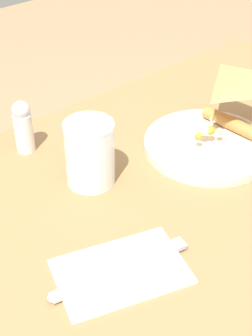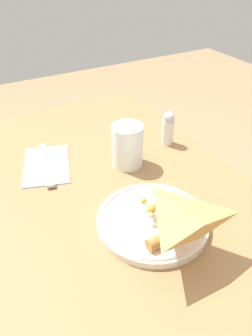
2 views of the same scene
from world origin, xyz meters
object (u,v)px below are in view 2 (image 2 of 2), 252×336
Objects in this scene: dining_table at (115,244)px; butter_knife at (47,166)px; milk_glass at (127,147)px; plate_pizza at (153,219)px; salt_shaker at (168,128)px; napkin_folded at (47,165)px.

dining_table is 5.22× the size of butter_knife.
dining_table is 9.75× the size of milk_glass.
plate_pizza is 0.33m from butter_knife.
plate_pizza is at bearing -145.73° from butter_knife.
salt_shaker is at bearing -39.90° from plate_pizza.
napkin_folded is 0.34m from salt_shaker.
dining_table is at bearing 22.11° from plate_pizza.
milk_glass is 0.21m from butter_knife.
salt_shaker is (-0.05, -0.34, 0.04)m from butter_knife.
butter_knife is 0.34m from salt_shaker.
napkin_folded is (0.31, 0.13, -0.01)m from plate_pizza.
milk_glass is at bearing -40.23° from dining_table.
dining_table is 0.18m from plate_pizza.
butter_knife is (0.20, 0.09, 0.14)m from dining_table.
milk_glass is at bearing -116.40° from napkin_folded.
milk_glass is 0.15m from salt_shaker.
milk_glass is (0.22, -0.06, 0.04)m from plate_pizza.
butter_knife is at bearing 66.47° from milk_glass.
plate_pizza is at bearing -158.08° from napkin_folded.
salt_shaker is at bearing -99.96° from napkin_folded.
milk_glass is at bearing 102.87° from salt_shaker.
butter_knife reaches higher than dining_table.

